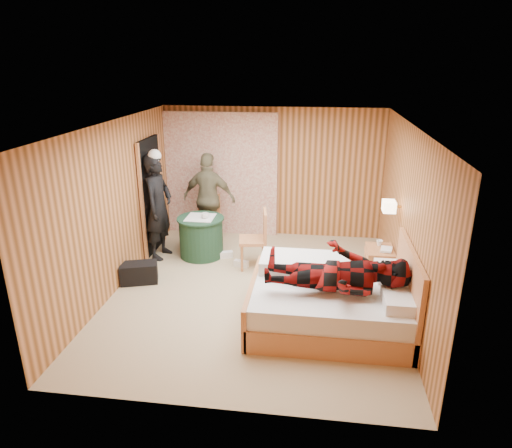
# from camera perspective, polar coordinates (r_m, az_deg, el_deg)

# --- Properties ---
(floor) EXTENTS (4.20, 5.00, 0.01)m
(floor) POSITION_cam_1_polar(r_m,az_deg,el_deg) (7.00, -0.15, -8.44)
(floor) COLOR tan
(floor) RESTS_ON ground
(ceiling) EXTENTS (4.20, 5.00, 0.01)m
(ceiling) POSITION_cam_1_polar(r_m,az_deg,el_deg) (6.22, -0.17, 12.30)
(ceiling) COLOR silver
(ceiling) RESTS_ON wall_back
(wall_back) EXTENTS (4.20, 0.02, 2.50)m
(wall_back) POSITION_cam_1_polar(r_m,az_deg,el_deg) (8.89, 2.07, 6.40)
(wall_back) COLOR #C17B4A
(wall_back) RESTS_ON floor
(wall_left) EXTENTS (0.02, 5.00, 2.50)m
(wall_left) POSITION_cam_1_polar(r_m,az_deg,el_deg) (7.09, -17.24, 1.98)
(wall_left) COLOR #C17B4A
(wall_left) RESTS_ON floor
(wall_right) EXTENTS (0.02, 5.00, 2.50)m
(wall_right) POSITION_cam_1_polar(r_m,az_deg,el_deg) (6.57, 18.32, 0.46)
(wall_right) COLOR #C17B4A
(wall_right) RESTS_ON floor
(curtain) EXTENTS (2.20, 0.08, 2.40)m
(curtain) POSITION_cam_1_polar(r_m,az_deg,el_deg) (8.98, -4.38, 6.18)
(curtain) COLOR white
(curtain) RESTS_ON floor
(doorway) EXTENTS (0.06, 0.90, 2.05)m
(doorway) POSITION_cam_1_polar(r_m,az_deg,el_deg) (8.37, -12.94, 3.45)
(doorway) COLOR black
(doorway) RESTS_ON floor
(wall_lamp) EXTENTS (0.26, 0.24, 0.16)m
(wall_lamp) POSITION_cam_1_polar(r_m,az_deg,el_deg) (6.94, 16.32, 2.14)
(wall_lamp) COLOR gold
(wall_lamp) RESTS_ON wall_right
(bed) EXTENTS (2.07, 1.63, 1.12)m
(bed) POSITION_cam_1_polar(r_m,az_deg,el_deg) (6.17, 9.44, -9.49)
(bed) COLOR tan
(bed) RESTS_ON floor
(nightstand) EXTENTS (0.43, 0.58, 0.56)m
(nightstand) POSITION_cam_1_polar(r_m,az_deg,el_deg) (7.43, 15.09, -4.94)
(nightstand) COLOR tan
(nightstand) RESTS_ON floor
(round_table) EXTENTS (0.82, 0.82, 0.73)m
(round_table) POSITION_cam_1_polar(r_m,az_deg,el_deg) (8.13, -6.87, -1.55)
(round_table) COLOR #1E422C
(round_table) RESTS_ON floor
(chair_far) EXTENTS (0.46, 0.46, 0.93)m
(chair_far) POSITION_cam_1_polar(r_m,az_deg,el_deg) (8.67, -5.91, 1.08)
(chair_far) COLOR tan
(chair_far) RESTS_ON floor
(chair_near) EXTENTS (0.52, 0.52, 1.00)m
(chair_near) POSITION_cam_1_polar(r_m,az_deg,el_deg) (7.57, 0.25, -1.37)
(chair_near) COLOR tan
(chair_near) RESTS_ON floor
(duffel_bag) EXTENTS (0.63, 0.46, 0.32)m
(duffel_bag) POSITION_cam_1_polar(r_m,az_deg,el_deg) (7.44, -14.42, -5.93)
(duffel_bag) COLOR black
(duffel_bag) RESTS_ON floor
(sneaker_left) EXTENTS (0.27, 0.19, 0.11)m
(sneaker_left) POSITION_cam_1_polar(r_m,az_deg,el_deg) (8.13, -3.82, -3.84)
(sneaker_left) COLOR white
(sneaker_left) RESTS_ON floor
(sneaker_right) EXTENTS (0.26, 0.15, 0.11)m
(sneaker_right) POSITION_cam_1_polar(r_m,az_deg,el_deg) (7.77, -1.85, -4.97)
(sneaker_right) COLOR white
(sneaker_right) RESTS_ON floor
(woman_standing) EXTENTS (0.52, 0.72, 1.84)m
(woman_standing) POSITION_cam_1_polar(r_m,az_deg,el_deg) (8.05, -12.10, 2.10)
(woman_standing) COLOR black
(woman_standing) RESTS_ON floor
(man_at_table) EXTENTS (1.05, 0.54, 1.72)m
(man_at_table) POSITION_cam_1_polar(r_m,az_deg,el_deg) (8.60, -5.88, 3.18)
(man_at_table) COLOR #6C6648
(man_at_table) RESTS_ON floor
(man_on_bed) EXTENTS (0.86, 0.67, 1.77)m
(man_on_bed) POSITION_cam_1_polar(r_m,az_deg,el_deg) (5.66, 10.14, -4.75)
(man_on_bed) COLOR maroon
(man_on_bed) RESTS_ON bed
(book_lower) EXTENTS (0.21, 0.25, 0.02)m
(book_lower) POSITION_cam_1_polar(r_m,az_deg,el_deg) (7.27, 15.33, -3.09)
(book_lower) COLOR white
(book_lower) RESTS_ON nightstand
(book_upper) EXTENTS (0.20, 0.25, 0.02)m
(book_upper) POSITION_cam_1_polar(r_m,az_deg,el_deg) (7.26, 15.34, -2.95)
(book_upper) COLOR white
(book_upper) RESTS_ON nightstand
(cup_nightstand) EXTENTS (0.11, 0.11, 0.09)m
(cup_nightstand) POSITION_cam_1_polar(r_m,az_deg,el_deg) (7.42, 15.19, -2.30)
(cup_nightstand) COLOR white
(cup_nightstand) RESTS_ON nightstand
(cup_table) EXTENTS (0.15, 0.15, 0.10)m
(cup_table) POSITION_cam_1_polar(r_m,az_deg,el_deg) (7.92, -6.38, 1.04)
(cup_table) COLOR white
(cup_table) RESTS_ON round_table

